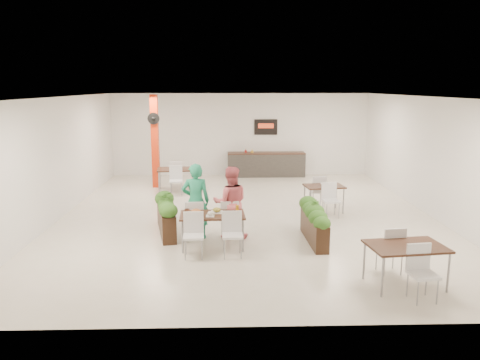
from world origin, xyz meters
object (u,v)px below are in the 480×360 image
at_px(service_counter, 266,164).
at_px(side_table_a, 176,172).
at_px(planter_left, 166,212).
at_px(diner_woman, 231,203).
at_px(red_column, 155,140).
at_px(side_table_c, 406,251).
at_px(main_table, 212,219).
at_px(planter_right, 314,221).
at_px(side_table_b, 324,190).
at_px(diner_man, 196,201).

xyz_separation_m(service_counter, side_table_a, (-3.24, -2.45, 0.14)).
xyz_separation_m(service_counter, planter_left, (-3.00, -7.11, 0.02)).
xyz_separation_m(service_counter, diner_woman, (-1.46, -7.51, 0.35)).
distance_m(planter_left, side_table_a, 4.66).
height_order(red_column, side_table_c, red_column).
distance_m(main_table, planter_right, 2.33).
bearing_deg(side_table_b, red_column, 139.65).
height_order(service_counter, planter_left, service_counter).
height_order(main_table, planter_left, planter_left).
xyz_separation_m(service_counter, diner_man, (-2.26, -7.51, 0.39)).
distance_m(diner_man, side_table_c, 4.75).
distance_m(diner_woman, planter_left, 1.63).
bearing_deg(side_table_a, planter_left, -92.20).
height_order(planter_right, side_table_c, planter_right).
bearing_deg(service_counter, diner_man, -106.75).
xyz_separation_m(planter_right, side_table_b, (0.75, 2.57, 0.13)).
bearing_deg(diner_woman, diner_man, -2.48).
height_order(planter_left, side_table_a, planter_left).
height_order(red_column, diner_woman, red_column).
xyz_separation_m(service_counter, side_table_c, (1.59, -10.28, 0.14)).
bearing_deg(planter_left, diner_woman, -14.42).
xyz_separation_m(main_table, side_table_b, (3.05, 2.89, -0.02)).
relative_size(service_counter, diner_woman, 1.78).
bearing_deg(planter_right, main_table, -172.00).
distance_m(diner_woman, side_table_a, 5.36).
height_order(main_table, side_table_c, same).
relative_size(red_column, side_table_b, 1.93).
distance_m(red_column, diner_woman, 6.24).
distance_m(diner_woman, side_table_c, 4.13).
relative_size(main_table, side_table_b, 1.01).
bearing_deg(red_column, side_table_c, -56.40).
xyz_separation_m(planter_left, side_table_b, (4.18, 1.84, 0.10)).
xyz_separation_m(main_table, diner_man, (-0.39, 0.66, 0.24)).
distance_m(main_table, side_table_b, 4.20).
bearing_deg(red_column, planter_left, -79.24).
bearing_deg(planter_right, red_column, 126.58).
relative_size(side_table_a, side_table_b, 1.00).
relative_size(planter_right, side_table_c, 1.12).
distance_m(main_table, side_table_a, 5.87).
bearing_deg(red_column, service_counter, 25.00).
xyz_separation_m(service_counter, main_table, (-1.87, -8.16, 0.14)).
relative_size(diner_man, side_table_b, 1.06).
relative_size(planter_left, side_table_b, 1.17).
distance_m(red_column, service_counter, 4.56).
bearing_deg(service_counter, diner_woman, -101.00).
relative_size(main_table, diner_man, 0.95).
relative_size(diner_woman, planter_right, 0.90).
bearing_deg(side_table_c, red_column, 116.79).
distance_m(planter_left, side_table_b, 4.57).
distance_m(diner_woman, side_table_b, 3.47).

